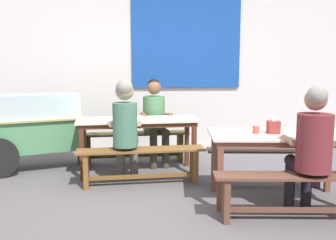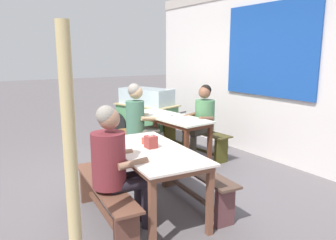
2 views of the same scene
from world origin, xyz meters
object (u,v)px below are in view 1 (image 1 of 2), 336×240
object	(u,v)px
dining_table_near	(279,141)
food_cart	(37,125)
person_near_front	(311,144)
bench_near_back	(266,161)
bench_far_front	(141,161)
bench_near_front	(293,190)
condiment_jar	(256,129)
person_left_back_turned	(125,124)
soup_bowl	(137,117)
dining_table_far	(138,125)
bench_far_back	(135,143)
tissue_box	(273,127)
person_center_facing	(155,116)

from	to	relation	value
dining_table_near	food_cart	xyz separation A→B (m)	(-3.02, 1.56, -0.04)
person_near_front	bench_near_back	bearing A→B (deg)	94.83
bench_far_front	bench_near_front	distance (m)	1.91
condiment_jar	person_left_back_turned	bearing A→B (deg)	154.78
food_cart	soup_bowl	world-z (taller)	food_cart
dining_table_far	bench_far_back	distance (m)	0.67
dining_table_far	bench_far_front	size ratio (longest dim) A/B	1.05
dining_table_far	soup_bowl	distance (m)	0.11
bench_near_front	dining_table_far	bearing A→B (deg)	130.50
dining_table_far	food_cart	xyz separation A→B (m)	(-1.45, 0.34, -0.04)
condiment_jar	bench_near_back	bearing A→B (deg)	59.70
food_cart	soup_bowl	xyz separation A→B (m)	(1.44, -0.36, 0.14)
bench_near_back	tissue_box	xyz separation A→B (m)	(-0.11, -0.53, 0.53)
dining_table_near	soup_bowl	distance (m)	1.98
dining_table_near	person_center_facing	bearing A→B (deg)	127.04
condiment_jar	food_cart	bearing A→B (deg)	151.24
condiment_jar	soup_bowl	world-z (taller)	condiment_jar
dining_table_near	bench_near_back	distance (m)	0.67
bench_far_back	person_center_facing	distance (m)	0.53
condiment_jar	bench_far_back	bearing A→B (deg)	128.09
person_center_facing	soup_bowl	size ratio (longest dim) A/B	7.74
bench_far_front	soup_bowl	size ratio (longest dim) A/B	9.73
dining_table_near	bench_near_front	distance (m)	0.67
person_near_front	condiment_jar	distance (m)	0.67
person_near_front	tissue_box	bearing A→B (deg)	110.90
tissue_box	soup_bowl	xyz separation A→B (m)	(-1.51, 1.18, -0.05)
person_near_front	soup_bowl	bearing A→B (deg)	135.13
bench_near_front	tissue_box	size ratio (longest dim) A/B	9.59
tissue_box	bench_far_front	bearing A→B (deg)	155.94
bench_near_back	bench_near_front	xyz separation A→B (m)	(-0.09, -1.11, 0.00)
person_near_front	person_left_back_turned	bearing A→B (deg)	146.30
dining_table_far	condiment_jar	size ratio (longest dim) A/B	17.26
bench_far_back	condiment_jar	xyz separation A→B (m)	(1.36, -1.73, 0.51)
dining_table_far	bench_far_back	bearing A→B (deg)	94.84
bench_far_front	person_center_facing	distance (m)	1.16
dining_table_far	bench_far_back	size ratio (longest dim) A/B	1.02
dining_table_far	bench_near_back	size ratio (longest dim) A/B	1.14
bench_far_back	person_left_back_turned	world-z (taller)	person_left_back_turned
person_center_facing	person_left_back_turned	xyz separation A→B (m)	(-0.40, -1.00, 0.03)
food_cart	person_near_front	bearing A→B (deg)	-33.18
bench_near_back	person_left_back_turned	size ratio (longest dim) A/B	1.12
dining_table_far	tissue_box	bearing A→B (deg)	-38.70
bench_far_back	bench_near_front	distance (m)	2.81
bench_far_front	food_cart	world-z (taller)	food_cart
person_center_facing	tissue_box	xyz separation A→B (m)	(1.24, -1.71, 0.10)
bench_far_back	bench_near_front	bearing A→B (deg)	-56.12
person_left_back_turned	person_near_front	world-z (taller)	person_left_back_turned
dining_table_far	dining_table_near	bearing A→B (deg)	-38.05
bench_far_back	soup_bowl	distance (m)	0.75
bench_near_front	person_near_front	world-z (taller)	person_near_front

